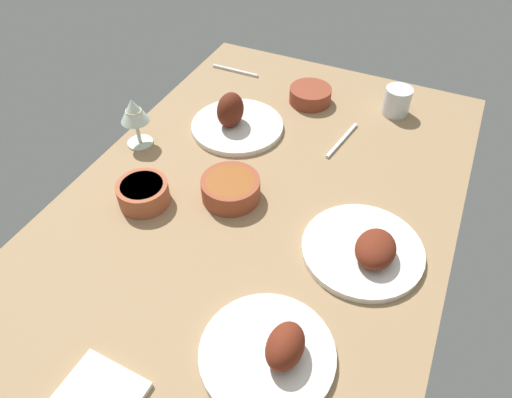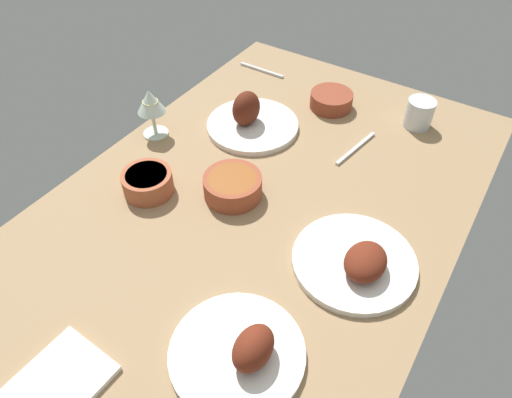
# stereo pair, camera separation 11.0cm
# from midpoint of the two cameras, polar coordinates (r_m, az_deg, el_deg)

# --- Properties ---
(dining_table) EXTENTS (1.40, 0.90, 0.04)m
(dining_table) POSITION_cam_midpoint_polar(r_m,az_deg,el_deg) (1.13, 2.79, -1.58)
(dining_table) COLOR #937551
(dining_table) RESTS_ON ground
(plate_center_main) EXTENTS (0.26, 0.26, 0.11)m
(plate_center_main) POSITION_cam_midpoint_polar(r_m,az_deg,el_deg) (1.33, 1.70, 9.54)
(plate_center_main) COLOR silver
(plate_center_main) RESTS_ON dining_table
(plate_far_side) EXTENTS (0.26, 0.26, 0.07)m
(plate_far_side) POSITION_cam_midpoint_polar(r_m,az_deg,el_deg) (1.02, 15.29, -7.49)
(plate_far_side) COLOR silver
(plate_far_side) RESTS_ON dining_table
(plate_near_viewer) EXTENTS (0.25, 0.25, 0.08)m
(plate_near_viewer) POSITION_cam_midpoint_polar(r_m,az_deg,el_deg) (0.87, 2.07, -18.26)
(plate_near_viewer) COLOR silver
(plate_near_viewer) RESTS_ON dining_table
(bowl_potatoes) EXTENTS (0.12, 0.12, 0.06)m
(bowl_potatoes) POSITION_cam_midpoint_polar(r_m,az_deg,el_deg) (1.15, -10.37, 1.94)
(bowl_potatoes) COLOR #A35133
(bowl_potatoes) RESTS_ON dining_table
(bowl_sauce) EXTENTS (0.13, 0.13, 0.05)m
(bowl_sauce) POSITION_cam_midpoint_polar(r_m,az_deg,el_deg) (1.45, 11.34, 11.66)
(bowl_sauce) COLOR brown
(bowl_sauce) RESTS_ON dining_table
(bowl_soup) EXTENTS (0.14, 0.14, 0.05)m
(bowl_soup) POSITION_cam_midpoint_polar(r_m,az_deg,el_deg) (1.12, 0.07, 1.61)
(bowl_soup) COLOR brown
(bowl_soup) RESTS_ON dining_table
(wine_glass) EXTENTS (0.08, 0.08, 0.14)m
(wine_glass) POSITION_cam_midpoint_polar(r_m,az_deg,el_deg) (1.29, -10.26, 11.22)
(wine_glass) COLOR silver
(wine_glass) RESTS_ON dining_table
(water_tumbler) EXTENTS (0.08, 0.08, 0.08)m
(water_tumbler) POSITION_cam_midpoint_polar(r_m,az_deg,el_deg) (1.43, 21.34, 9.57)
(water_tumbler) COLOR silver
(water_tumbler) RESTS_ON dining_table
(folded_napkin) EXTENTS (0.18, 0.14, 0.01)m
(folded_napkin) POSITION_cam_midpoint_polar(r_m,az_deg,el_deg) (0.91, -19.79, -20.77)
(folded_napkin) COLOR white
(folded_napkin) RESTS_ON dining_table
(fork_loose) EXTENTS (0.18, 0.04, 0.01)m
(fork_loose) POSITION_cam_midpoint_polar(r_m,az_deg,el_deg) (1.31, 14.40, 5.87)
(fork_loose) COLOR silver
(fork_loose) RESTS_ON dining_table
(spoon_loose) EXTENTS (0.01, 0.16, 0.01)m
(spoon_loose) POSITION_cam_midpoint_polar(r_m,az_deg,el_deg) (1.61, 2.71, 15.28)
(spoon_loose) COLOR silver
(spoon_loose) RESTS_ON dining_table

